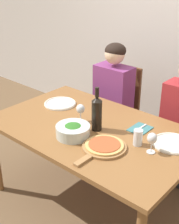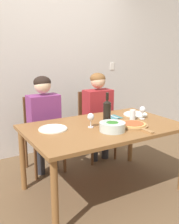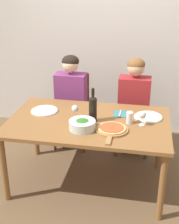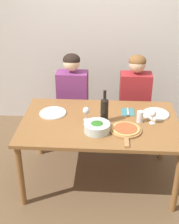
{
  "view_description": "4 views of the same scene",
  "coord_description": "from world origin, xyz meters",
  "px_view_note": "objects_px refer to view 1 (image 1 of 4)",
  "views": [
    {
      "loc": [
        1.41,
        -1.65,
        1.93
      ],
      "look_at": [
        -0.14,
        0.12,
        0.79
      ],
      "focal_mm": 50.0,
      "sensor_mm": 36.0,
      "label": 1
    },
    {
      "loc": [
        -1.47,
        -2.22,
        1.55
      ],
      "look_at": [
        -0.12,
        0.08,
        0.89
      ],
      "focal_mm": 42.0,
      "sensor_mm": 36.0,
      "label": 2
    },
    {
      "loc": [
        0.55,
        -2.81,
        2.1
      ],
      "look_at": [
        0.01,
        -0.03,
        0.85
      ],
      "focal_mm": 50.0,
      "sensor_mm": 36.0,
      "label": 3
    },
    {
      "loc": [
        0.07,
        -2.81,
        2.33
      ],
      "look_at": [
        -0.11,
        0.11,
        0.8
      ],
      "focal_mm": 50.0,
      "sensor_mm": 36.0,
      "label": 4
    }
  ],
  "objects_px": {
    "dinner_plate_right": "(172,143)",
    "wine_glass_right": "(152,139)",
    "fork_on_napkin": "(140,129)",
    "broccoli_bowl": "(73,131)",
    "dinner_plate_left": "(60,103)",
    "pizza_on_board": "(104,147)",
    "chair_left": "(118,107)",
    "wine_bottle": "(97,113)",
    "person_woman": "(112,90)",
    "wine_glass_left": "(81,110)",
    "water_tumbler": "(138,137)"
  },
  "relations": [
    {
      "from": "broccoli_bowl",
      "to": "water_tumbler",
      "type": "relative_size",
      "value": 2.16
    },
    {
      "from": "person_woman",
      "to": "pizza_on_board",
      "type": "relative_size",
      "value": 2.69
    },
    {
      "from": "wine_glass_left",
      "to": "wine_glass_right",
      "type": "distance_m",
      "value": 0.68
    },
    {
      "from": "chair_left",
      "to": "dinner_plate_left",
      "type": "relative_size",
      "value": 3.25
    },
    {
      "from": "broccoli_bowl",
      "to": "water_tumbler",
      "type": "bearing_deg",
      "value": 26.47
    },
    {
      "from": "fork_on_napkin",
      "to": "broccoli_bowl",
      "type": "bearing_deg",
      "value": -127.26
    },
    {
      "from": "dinner_plate_right",
      "to": "pizza_on_board",
      "type": "bearing_deg",
      "value": -132.49
    },
    {
      "from": "chair_left",
      "to": "dinner_plate_right",
      "type": "relative_size",
      "value": 3.25
    },
    {
      "from": "wine_bottle",
      "to": "pizza_on_board",
      "type": "distance_m",
      "value": 0.31
    },
    {
      "from": "broccoli_bowl",
      "to": "pizza_on_board",
      "type": "bearing_deg",
      "value": 3.34
    },
    {
      "from": "person_woman",
      "to": "wine_glass_right",
      "type": "relative_size",
      "value": 8.09
    },
    {
      "from": "wine_bottle",
      "to": "person_woman",
      "type": "bearing_deg",
      "value": 119.02
    },
    {
      "from": "wine_bottle",
      "to": "fork_on_napkin",
      "type": "bearing_deg",
      "value": 41.7
    },
    {
      "from": "wine_glass_left",
      "to": "broccoli_bowl",
      "type": "bearing_deg",
      "value": -60.76
    },
    {
      "from": "pizza_on_board",
      "to": "wine_bottle",
      "type": "bearing_deg",
      "value": 140.08
    },
    {
      "from": "dinner_plate_right",
      "to": "pizza_on_board",
      "type": "distance_m",
      "value": 0.5
    },
    {
      "from": "water_tumbler",
      "to": "wine_glass_right",
      "type": "bearing_deg",
      "value": -10.72
    },
    {
      "from": "broccoli_bowl",
      "to": "dinner_plate_left",
      "type": "distance_m",
      "value": 0.6
    },
    {
      "from": "wine_bottle",
      "to": "wine_glass_left",
      "type": "distance_m",
      "value": 0.19
    },
    {
      "from": "dinner_plate_left",
      "to": "dinner_plate_right",
      "type": "bearing_deg",
      "value": 2.35
    },
    {
      "from": "dinner_plate_right",
      "to": "water_tumbler",
      "type": "relative_size",
      "value": 2.44
    },
    {
      "from": "dinner_plate_right",
      "to": "wine_glass_right",
      "type": "xyz_separation_m",
      "value": [
        -0.06,
        -0.19,
        0.1
      ]
    },
    {
      "from": "wine_glass_left",
      "to": "person_woman",
      "type": "bearing_deg",
      "value": 107.43
    },
    {
      "from": "person_woman",
      "to": "dinner_plate_right",
      "type": "distance_m",
      "value": 1.12
    },
    {
      "from": "dinner_plate_right",
      "to": "fork_on_napkin",
      "type": "bearing_deg",
      "value": 172.58
    },
    {
      "from": "dinner_plate_left",
      "to": "wine_glass_right",
      "type": "distance_m",
      "value": 1.06
    },
    {
      "from": "wine_glass_right",
      "to": "water_tumbler",
      "type": "relative_size",
      "value": 1.26
    },
    {
      "from": "chair_left",
      "to": "wine_bottle",
      "type": "xyz_separation_m",
      "value": [
        0.42,
        -0.87,
        0.38
      ]
    },
    {
      "from": "broccoli_bowl",
      "to": "pizza_on_board",
      "type": "height_order",
      "value": "broccoli_bowl"
    },
    {
      "from": "wine_glass_right",
      "to": "water_tumbler",
      "type": "distance_m",
      "value": 0.13
    },
    {
      "from": "broccoli_bowl",
      "to": "dinner_plate_right",
      "type": "distance_m",
      "value": 0.73
    },
    {
      "from": "dinner_plate_right",
      "to": "pizza_on_board",
      "type": "relative_size",
      "value": 0.64
    },
    {
      "from": "wine_glass_left",
      "to": "wine_glass_right",
      "type": "relative_size",
      "value": 1.0
    },
    {
      "from": "wine_glass_right",
      "to": "person_woman",
      "type": "bearing_deg",
      "value": 140.2
    },
    {
      "from": "wine_glass_left",
      "to": "fork_on_napkin",
      "type": "height_order",
      "value": "wine_glass_left"
    },
    {
      "from": "broccoli_bowl",
      "to": "fork_on_napkin",
      "type": "relative_size",
      "value": 1.43
    },
    {
      "from": "pizza_on_board",
      "to": "fork_on_napkin",
      "type": "height_order",
      "value": "pizza_on_board"
    },
    {
      "from": "water_tumbler",
      "to": "pizza_on_board",
      "type": "bearing_deg",
      "value": -127.31
    },
    {
      "from": "dinner_plate_left",
      "to": "water_tumbler",
      "type": "height_order",
      "value": "water_tumbler"
    },
    {
      "from": "chair_left",
      "to": "pizza_on_board",
      "type": "xyz_separation_m",
      "value": [
        0.63,
        -1.05,
        0.26
      ]
    },
    {
      "from": "fork_on_napkin",
      "to": "pizza_on_board",
      "type": "bearing_deg",
      "value": -95.71
    },
    {
      "from": "water_tumbler",
      "to": "fork_on_napkin",
      "type": "xyz_separation_m",
      "value": [
        -0.11,
        0.21,
        -0.06
      ]
    },
    {
      "from": "person_woman",
      "to": "broccoli_bowl",
      "type": "distance_m",
      "value": 1.01
    },
    {
      "from": "wine_glass_right",
      "to": "water_tumbler",
      "type": "bearing_deg",
      "value": 169.28
    },
    {
      "from": "chair_left",
      "to": "dinner_plate_left",
      "type": "xyz_separation_m",
      "value": [
        -0.14,
        -0.72,
        0.25
      ]
    },
    {
      "from": "chair_left",
      "to": "dinner_plate_left",
      "type": "distance_m",
      "value": 0.78
    },
    {
      "from": "wine_glass_right",
      "to": "pizza_on_board",
      "type": "bearing_deg",
      "value": -147.6
    },
    {
      "from": "person_woman",
      "to": "wine_bottle",
      "type": "xyz_separation_m",
      "value": [
        0.42,
        -0.75,
        0.15
      ]
    },
    {
      "from": "wine_bottle",
      "to": "broccoli_bowl",
      "type": "relative_size",
      "value": 1.36
    },
    {
      "from": "broccoli_bowl",
      "to": "water_tumbler",
      "type": "xyz_separation_m",
      "value": [
        0.43,
        0.22,
        0.01
      ]
    }
  ]
}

